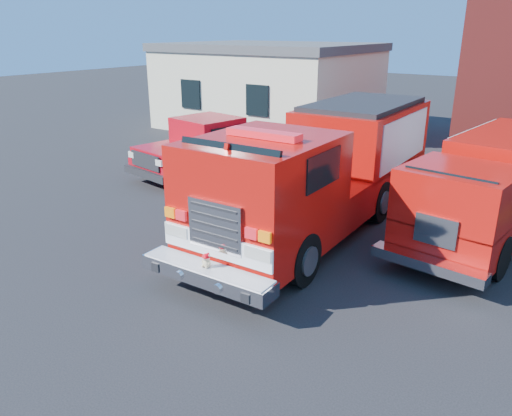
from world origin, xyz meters
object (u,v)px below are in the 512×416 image
Objects in this scene: side_building at (269,85)px; pickup_truck at (214,146)px; secondary_truck at (495,184)px; fire_engine at (325,168)px.

side_building is 9.40m from pickup_truck.
side_building is 1.31× the size of secondary_truck.
fire_engine is at bearing -23.23° from pickup_truck.
side_building reaches higher than pickup_truck.
fire_engine is 1.29× the size of secondary_truck.
side_building is at bearing 110.76° from pickup_truck.
pickup_truck is (-5.89, 2.53, -0.63)m from fire_engine.
fire_engine reaches higher than pickup_truck.
fire_engine is at bearing -153.07° from secondary_truck.
secondary_truck is at bearing -35.42° from side_building.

